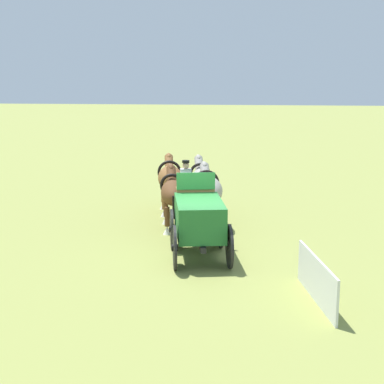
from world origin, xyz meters
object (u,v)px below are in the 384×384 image
at_px(draft_horse_rear_off, 208,191).
at_px(draft_horse_lead_off, 202,180).
at_px(draft_horse_lead_near, 170,179).
at_px(show_wagon, 199,218).
at_px(draft_horse_rear_near, 173,193).

bearing_deg(draft_horse_rear_off, draft_horse_lead_off, 12.18).
xyz_separation_m(draft_horse_rear_off, draft_horse_lead_near, (2.27, 1.82, 0.02)).
relative_size(show_wagon, draft_horse_rear_near, 1.81).
relative_size(show_wagon, draft_horse_lead_off, 1.79).
bearing_deg(draft_horse_lead_off, draft_horse_lead_near, 103.24).
bearing_deg(show_wagon, draft_horse_lead_near, 18.22).
relative_size(show_wagon, draft_horse_rear_off, 1.86).
bearing_deg(draft_horse_lead_near, draft_horse_lead_off, -76.76).
bearing_deg(draft_horse_lead_off, draft_horse_rear_near, 165.65).
xyz_separation_m(show_wagon, draft_horse_rear_near, (3.30, 1.37, 0.09)).
distance_m(draft_horse_rear_off, draft_horse_lead_near, 2.91).
xyz_separation_m(draft_horse_rear_off, draft_horse_lead_off, (2.57, 0.55, -0.06)).
bearing_deg(draft_horse_rear_near, draft_horse_rear_off, -78.76).
height_order(show_wagon, draft_horse_lead_off, show_wagon).
xyz_separation_m(draft_horse_rear_near, draft_horse_lead_near, (2.52, 0.54, 0.09)).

